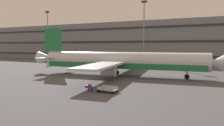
% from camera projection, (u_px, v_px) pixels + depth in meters
% --- Properties ---
extents(ground_plane, '(600.00, 600.00, 0.00)m').
position_uv_depth(ground_plane, '(94.00, 75.00, 42.34)').
color(ground_plane, '#4C4C51').
extents(terminal_structure, '(170.43, 16.27, 15.10)m').
position_uv_depth(terminal_structure, '(149.00, 42.00, 80.75)').
color(terminal_structure, slate).
rests_on(terminal_structure, ground_plane).
extents(airliner, '(38.48, 31.30, 9.94)m').
position_uv_depth(airliner, '(119.00, 61.00, 41.34)').
color(airliner, silver).
rests_on(airliner, ground_plane).
extents(light_mast_far_left, '(1.80, 0.50, 20.44)m').
position_uv_depth(light_mast_far_left, '(48.00, 32.00, 86.41)').
color(light_mast_far_left, gray).
rests_on(light_mast_far_left, ground_plane).
extents(light_mast_left, '(1.80, 0.50, 21.01)m').
position_uv_depth(light_mast_left, '(144.00, 27.00, 68.86)').
color(light_mast_left, gray).
rests_on(light_mast_left, ground_plane).
extents(suitcase_silver, '(0.64, 0.89, 0.27)m').
position_uv_depth(suitcase_silver, '(87.00, 86.00, 30.41)').
color(suitcase_silver, '#72388C').
rests_on(suitcase_silver, ground_plane).
extents(suitcase_large, '(0.45, 0.39, 0.93)m').
position_uv_depth(suitcase_large, '(89.00, 87.00, 27.91)').
color(suitcase_large, '#B21E23').
rests_on(suitcase_large, ground_plane).
extents(suitcase_red, '(0.55, 0.46, 0.81)m').
position_uv_depth(suitcase_red, '(91.00, 89.00, 27.17)').
color(suitcase_red, navy).
rests_on(suitcase_red, ground_plane).
extents(suitcase_purple, '(0.80, 0.79, 0.27)m').
position_uv_depth(suitcase_purple, '(101.00, 87.00, 29.63)').
color(suitcase_purple, orange).
rests_on(suitcase_purple, ground_plane).
extents(backpack_small, '(0.26, 0.34, 0.48)m').
position_uv_depth(backpack_small, '(97.00, 90.00, 27.63)').
color(backpack_small, gray).
rests_on(backpack_small, ground_plane).
extents(backpack_black, '(0.40, 0.43, 0.49)m').
position_uv_depth(backpack_black, '(91.00, 86.00, 30.02)').
color(backpack_black, gray).
rests_on(backpack_black, ground_plane).
extents(baggage_cart, '(3.35, 1.56, 0.82)m').
position_uv_depth(baggage_cart, '(108.00, 89.00, 26.83)').
color(baggage_cart, '#B7B7BC').
rests_on(baggage_cart, ground_plane).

